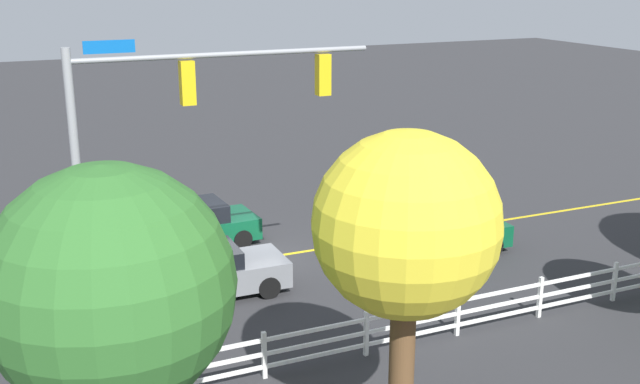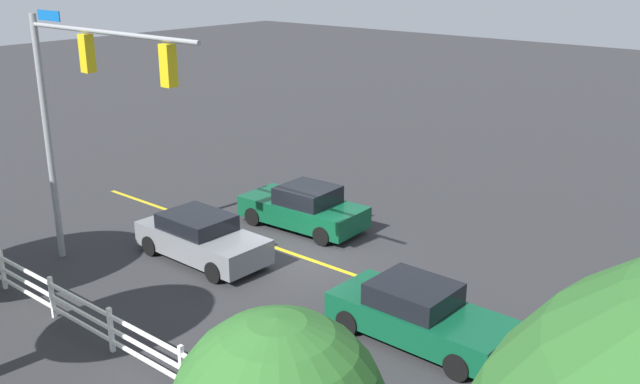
# 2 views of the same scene
# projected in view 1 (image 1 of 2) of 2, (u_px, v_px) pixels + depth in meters

# --- Properties ---
(ground_plane) EXTENTS (120.00, 120.00, 0.00)m
(ground_plane) POSITION_uv_depth(u_px,v_px,m) (254.00, 259.00, 24.56)
(ground_plane) COLOR #2D2D30
(lane_center_stripe) EXTENTS (28.00, 0.16, 0.01)m
(lane_center_stripe) POSITION_uv_depth(u_px,v_px,m) (365.00, 242.00, 26.11)
(lane_center_stripe) COLOR gold
(lane_center_stripe) RESTS_ON ground_plane
(signal_assembly) EXTENTS (7.18, 0.38, 7.52)m
(signal_assembly) POSITION_uv_depth(u_px,v_px,m) (167.00, 138.00, 17.47)
(signal_assembly) COLOR gray
(signal_assembly) RESTS_ON ground_plane
(car_0) EXTENTS (4.49, 2.19, 1.51)m
(car_0) POSITION_uv_depth(u_px,v_px,m) (192.00, 227.00, 25.49)
(car_0) COLOR #0C4C2D
(car_0) RESTS_ON ground_plane
(car_1) EXTENTS (4.44, 1.96, 1.43)m
(car_1) POSITION_uv_depth(u_px,v_px,m) (207.00, 273.00, 21.69)
(car_1) COLOR slate
(car_1) RESTS_ON ground_plane
(car_2) EXTENTS (4.53, 1.98, 1.46)m
(car_2) POSITION_uv_depth(u_px,v_px,m) (438.00, 234.00, 24.85)
(car_2) COLOR #0C4C2D
(car_2) RESTS_ON ground_plane
(white_rail_fence) EXTENTS (26.10, 0.10, 1.15)m
(white_rail_fence) POSITION_uv_depth(u_px,v_px,m) (458.00, 314.00, 19.36)
(white_rail_fence) COLOR white
(white_rail_fence) RESTS_ON ground_plane
(tree_0) EXTENTS (3.28, 3.28, 6.45)m
(tree_0) POSITION_uv_depth(u_px,v_px,m) (406.00, 228.00, 13.06)
(tree_0) COLOR brown
(tree_0) RESTS_ON ground_plane
(tree_1) EXTENTS (4.27, 4.27, 5.99)m
(tree_1) POSITION_uv_depth(u_px,v_px,m) (111.00, 288.00, 12.86)
(tree_1) COLOR brown
(tree_1) RESTS_ON ground_plane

